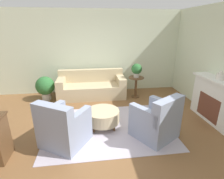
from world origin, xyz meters
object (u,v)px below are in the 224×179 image
(couch, at_px, (92,87))
(vase_mantel_near, at_px, (221,76))
(armchair_right, at_px, (157,121))
(side_table, at_px, (136,84))
(armchair_left, at_px, (63,128))
(potted_plant_floor, at_px, (45,87))
(potted_plant_on_side_table, at_px, (137,69))
(ottoman_table, at_px, (103,116))

(couch, bearing_deg, vase_mantel_near, -34.93)
(armchair_right, height_order, side_table, armchair_right)
(armchair_left, bearing_deg, vase_mantel_near, 7.62)
(side_table, height_order, vase_mantel_near, vase_mantel_near)
(armchair_right, xyz_separation_m, side_table, (0.16, 2.26, 0.09))
(vase_mantel_near, relative_size, potted_plant_floor, 0.26)
(side_table, bearing_deg, vase_mantel_near, -50.02)
(vase_mantel_near, height_order, potted_plant_on_side_table, vase_mantel_near)
(couch, bearing_deg, armchair_left, -103.61)
(ottoman_table, relative_size, side_table, 1.10)
(ottoman_table, distance_m, potted_plant_floor, 2.53)
(vase_mantel_near, bearing_deg, couch, 145.07)
(couch, distance_m, potted_plant_floor, 1.48)
(vase_mantel_near, relative_size, potted_plant_on_side_table, 0.46)
(armchair_left, xyz_separation_m, armchair_right, (1.91, 0.00, 0.00))
(couch, bearing_deg, armchair_right, -63.02)
(armchair_right, relative_size, ottoman_table, 1.41)
(armchair_left, height_order, side_table, armchair_left)
(armchair_left, bearing_deg, armchair_right, 0.00)
(potted_plant_on_side_table, bearing_deg, armchair_right, -94.02)
(couch, distance_m, ottoman_table, 1.99)
(side_table, distance_m, potted_plant_on_side_table, 0.48)
(armchair_left, height_order, potted_plant_on_side_table, potted_plant_on_side_table)
(couch, distance_m, armchair_left, 2.61)
(armchair_left, distance_m, side_table, 3.07)
(armchair_left, xyz_separation_m, potted_plant_on_side_table, (2.06, 2.26, 0.57))
(ottoman_table, bearing_deg, armchair_left, -145.71)
(armchair_right, xyz_separation_m, ottoman_table, (-1.08, 0.56, -0.10))
(couch, height_order, potted_plant_on_side_table, potted_plant_on_side_table)
(armchair_left, height_order, ottoman_table, armchair_left)
(ottoman_table, xyz_separation_m, potted_plant_on_side_table, (1.24, 1.70, 0.67))
(armchair_right, relative_size, side_table, 1.55)
(couch, xyz_separation_m, side_table, (1.45, -0.27, 0.15))
(ottoman_table, relative_size, potted_plant_floor, 1.00)
(ottoman_table, height_order, potted_plant_on_side_table, potted_plant_on_side_table)
(armchair_right, height_order, vase_mantel_near, vase_mantel_near)
(couch, height_order, ottoman_table, couch)
(armchair_right, height_order, potted_plant_floor, armchair_right)
(vase_mantel_near, distance_m, potted_plant_floor, 4.89)
(vase_mantel_near, bearing_deg, potted_plant_on_side_table, 129.98)
(side_table, height_order, potted_plant_on_side_table, potted_plant_on_side_table)
(couch, relative_size, ottoman_table, 2.86)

